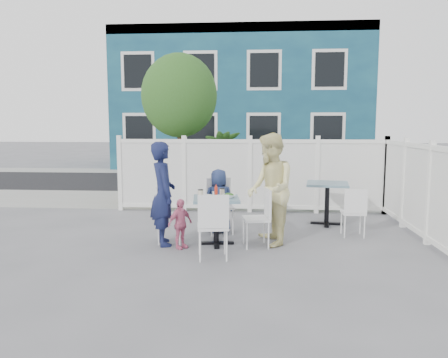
# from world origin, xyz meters

# --- Properties ---
(ground) EXTENTS (80.00, 80.00, 0.00)m
(ground) POSITION_xyz_m (0.00, 0.00, 0.00)
(ground) COLOR slate
(near_sidewalk) EXTENTS (24.00, 2.60, 0.01)m
(near_sidewalk) POSITION_xyz_m (0.00, 3.80, 0.01)
(near_sidewalk) COLOR gray
(near_sidewalk) RESTS_ON ground
(street) EXTENTS (24.00, 5.00, 0.01)m
(street) POSITION_xyz_m (0.00, 7.50, 0.00)
(street) COLOR black
(street) RESTS_ON ground
(far_sidewalk) EXTENTS (24.00, 1.60, 0.01)m
(far_sidewalk) POSITION_xyz_m (0.00, 10.60, 0.01)
(far_sidewalk) COLOR gray
(far_sidewalk) RESTS_ON ground
(building) EXTENTS (11.00, 6.00, 6.00)m
(building) POSITION_xyz_m (-0.50, 14.00, 3.00)
(building) COLOR navy
(building) RESTS_ON ground
(fence_back) EXTENTS (5.86, 0.08, 1.60)m
(fence_back) POSITION_xyz_m (0.10, 2.40, 0.78)
(fence_back) COLOR white
(fence_back) RESTS_ON ground
(fence_right) EXTENTS (0.08, 3.66, 1.60)m
(fence_right) POSITION_xyz_m (3.00, 0.60, 0.78)
(fence_right) COLOR white
(fence_right) RESTS_ON ground
(tree) EXTENTS (1.80, 1.62, 3.59)m
(tree) POSITION_xyz_m (-1.60, 3.30, 2.59)
(tree) COLOR #382316
(tree) RESTS_ON ground
(utility_cabinet) EXTENTS (0.70, 0.53, 1.21)m
(utility_cabinet) POSITION_xyz_m (-2.31, 4.00, 0.60)
(utility_cabinet) COLOR gold
(utility_cabinet) RESTS_ON ground
(potted_shrub_a) EXTENTS (1.28, 1.28, 1.78)m
(potted_shrub_a) POSITION_xyz_m (-0.53, 3.10, 0.89)
(potted_shrub_a) COLOR #274D18
(potted_shrub_a) RESTS_ON ground
(potted_shrub_b) EXTENTS (1.44, 1.27, 1.50)m
(potted_shrub_b) POSITION_xyz_m (1.65, 3.00, 0.75)
(potted_shrub_b) COLOR #274D18
(potted_shrub_b) RESTS_ON ground
(main_table) EXTENTS (0.80, 0.80, 0.76)m
(main_table) POSITION_xyz_m (-0.39, -0.26, 0.59)
(main_table) COLOR #425D74
(main_table) RESTS_ON ground
(spare_table) EXTENTS (0.87, 0.87, 0.81)m
(spare_table) POSITION_xyz_m (1.60, 1.31, 0.63)
(spare_table) COLOR #425D74
(spare_table) RESTS_ON ground
(chair_left) EXTENTS (0.44, 0.46, 0.92)m
(chair_left) POSITION_xyz_m (-1.23, -0.19, 0.54)
(chair_left) COLOR white
(chair_left) RESTS_ON ground
(chair_right) EXTENTS (0.47, 0.48, 0.92)m
(chair_right) POSITION_xyz_m (0.32, -0.32, 0.53)
(chair_right) COLOR white
(chair_right) RESTS_ON ground
(chair_back) EXTENTS (0.53, 0.52, 0.97)m
(chair_back) POSITION_xyz_m (-0.40, 0.55, 0.56)
(chair_back) COLOR white
(chair_back) RESTS_ON ground
(chair_near) EXTENTS (0.49, 0.48, 0.96)m
(chair_near) POSITION_xyz_m (-0.36, -1.08, 0.56)
(chair_near) COLOR white
(chair_near) RESTS_ON ground
(chair_spare) EXTENTS (0.38, 0.37, 0.84)m
(chair_spare) POSITION_xyz_m (1.92, 0.38, 0.49)
(chair_spare) COLOR white
(chair_spare) RESTS_ON ground
(man) EXTENTS (0.60, 0.71, 1.65)m
(man) POSITION_xyz_m (-1.24, -0.32, 0.83)
(man) COLOR #151B41
(man) RESTS_ON ground
(woman) EXTENTS (0.85, 0.99, 1.79)m
(woman) POSITION_xyz_m (0.47, -0.19, 0.90)
(woman) COLOR #E4D351
(woman) RESTS_ON ground
(boy) EXTENTS (0.65, 0.54, 1.14)m
(boy) POSITION_xyz_m (-0.42, 0.56, 0.57)
(boy) COLOR navy
(boy) RESTS_ON ground
(toddler) EXTENTS (0.44, 0.47, 0.78)m
(toddler) POSITION_xyz_m (-0.93, -0.53, 0.39)
(toddler) COLOR pink
(toddler) RESTS_ON ground
(plate_main) EXTENTS (0.25, 0.25, 0.02)m
(plate_main) POSITION_xyz_m (-0.39, -0.42, 0.77)
(plate_main) COLOR white
(plate_main) RESTS_ON main_table
(plate_side) EXTENTS (0.23, 0.23, 0.02)m
(plate_side) POSITION_xyz_m (-0.57, -0.13, 0.77)
(plate_side) COLOR white
(plate_side) RESTS_ON main_table
(salad_bowl) EXTENTS (0.22, 0.22, 0.05)m
(salad_bowl) POSITION_xyz_m (-0.19, -0.25, 0.79)
(salad_bowl) COLOR white
(salad_bowl) RESTS_ON main_table
(coffee_cup_a) EXTENTS (0.08, 0.08, 0.13)m
(coffee_cup_a) POSITION_xyz_m (-0.63, -0.31, 0.82)
(coffee_cup_a) COLOR beige
(coffee_cup_a) RESTS_ON main_table
(coffee_cup_b) EXTENTS (0.08, 0.08, 0.11)m
(coffee_cup_b) POSITION_xyz_m (-0.31, -0.05, 0.82)
(coffee_cup_b) COLOR beige
(coffee_cup_b) RESTS_ON main_table
(ketchup_bottle) EXTENTS (0.05, 0.05, 0.16)m
(ketchup_bottle) POSITION_xyz_m (-0.39, -0.21, 0.84)
(ketchup_bottle) COLOR red
(ketchup_bottle) RESTS_ON main_table
(salt_shaker) EXTENTS (0.03, 0.03, 0.07)m
(salt_shaker) POSITION_xyz_m (-0.46, -0.03, 0.79)
(salt_shaker) COLOR white
(salt_shaker) RESTS_ON main_table
(pepper_shaker) EXTENTS (0.03, 0.03, 0.07)m
(pepper_shaker) POSITION_xyz_m (-0.42, 0.03, 0.79)
(pepper_shaker) COLOR black
(pepper_shaker) RESTS_ON main_table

